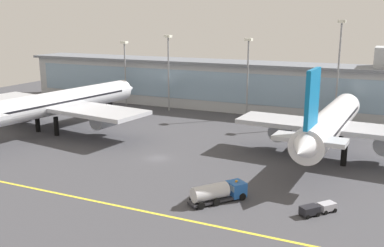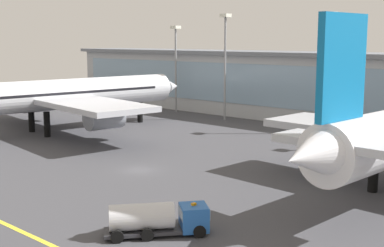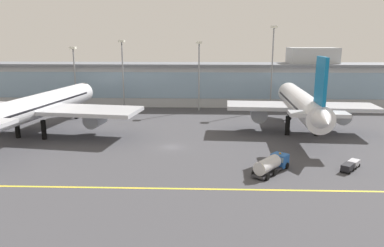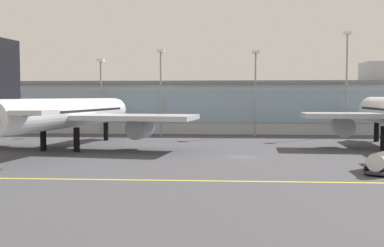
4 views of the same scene
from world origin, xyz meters
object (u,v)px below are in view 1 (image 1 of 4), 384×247
(airliner_near_right, at_px, (330,124))
(apron_light_mast_centre, at_px, (248,66))
(fuel_tanker_truck, at_px, (220,192))
(apron_light_mast_far_east, at_px, (168,61))
(baggage_tug_near, at_px, (318,208))
(airliner_near_left, at_px, (57,103))
(apron_light_mast_east, at_px, (339,59))
(apron_light_mast_west, at_px, (125,63))

(airliner_near_right, bearing_deg, apron_light_mast_centre, 45.99)
(fuel_tanker_truck, bearing_deg, apron_light_mast_centre, 51.31)
(apron_light_mast_far_east, bearing_deg, baggage_tug_near, -46.29)
(airliner_near_left, relative_size, baggage_tug_near, 10.71)
(apron_light_mast_east, bearing_deg, airliner_near_right, -85.34)
(fuel_tanker_truck, bearing_deg, airliner_near_left, 103.13)
(airliner_near_left, xyz_separation_m, apron_light_mast_west, (-2.88, 34.46, 6.63))
(airliner_near_right, xyz_separation_m, fuel_tanker_truck, (-11.68, -27.83, -5.48))
(airliner_near_right, height_order, apron_light_mast_east, apron_light_mast_east)
(baggage_tug_near, height_order, apron_light_mast_centre, apron_light_mast_centre)
(baggage_tug_near, bearing_deg, apron_light_mast_far_east, -96.65)
(apron_light_mast_west, bearing_deg, airliner_near_left, -85.22)
(apron_light_mast_centre, height_order, apron_light_mast_far_east, apron_light_mast_far_east)
(airliner_near_left, distance_m, apron_light_mast_west, 35.21)
(fuel_tanker_truck, distance_m, apron_light_mast_east, 59.05)
(airliner_near_right, xyz_separation_m, apron_light_mast_east, (-2.32, 28.40, 9.93))
(fuel_tanker_truck, xyz_separation_m, apron_light_mast_west, (-53.87, 57.60, 11.88))
(airliner_near_left, distance_m, baggage_tug_near, 68.67)
(baggage_tug_near, xyz_separation_m, apron_light_mast_centre, (-27.45, 53.42, 13.53))
(apron_light_mast_west, height_order, apron_light_mast_centre, apron_light_mast_centre)
(baggage_tug_near, relative_size, apron_light_mast_far_east, 0.24)
(airliner_near_right, distance_m, fuel_tanker_truck, 30.68)
(baggage_tug_near, bearing_deg, airliner_near_right, -135.38)
(apron_light_mast_west, bearing_deg, apron_light_mast_centre, -3.61)
(apron_light_mast_centre, bearing_deg, fuel_tanker_truck, -76.23)
(fuel_tanker_truck, relative_size, apron_light_mast_centre, 0.40)
(baggage_tug_near, height_order, apron_light_mast_far_east, apron_light_mast_far_east)
(apron_light_mast_west, bearing_deg, apron_light_mast_east, -1.24)
(airliner_near_left, bearing_deg, airliner_near_right, -77.75)
(fuel_tanker_truck, distance_m, apron_light_mast_far_east, 68.45)
(apron_light_mast_east, bearing_deg, apron_light_mast_centre, -177.06)
(fuel_tanker_truck, relative_size, baggage_tug_near, 1.64)
(apron_light_mast_far_east, bearing_deg, fuel_tanker_truck, -55.91)
(airliner_near_right, xyz_separation_m, apron_light_mast_west, (-65.55, 29.77, 6.40))
(airliner_near_right, height_order, apron_light_mast_far_east, apron_light_mast_far_east)
(airliner_near_right, relative_size, apron_light_mast_far_east, 2.17)
(airliner_near_left, height_order, apron_light_mast_far_east, apron_light_mast_far_east)
(baggage_tug_near, height_order, apron_light_mast_east, apron_light_mast_east)
(airliner_near_right, xyz_separation_m, apron_light_mast_centre, (-25.17, 27.22, 7.34))
(airliner_near_left, height_order, airliner_near_right, airliner_near_right)
(apron_light_mast_east, relative_size, apron_light_mast_far_east, 1.19)
(airliner_near_right, xyz_separation_m, baggage_tug_near, (2.28, -26.20, -6.19))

